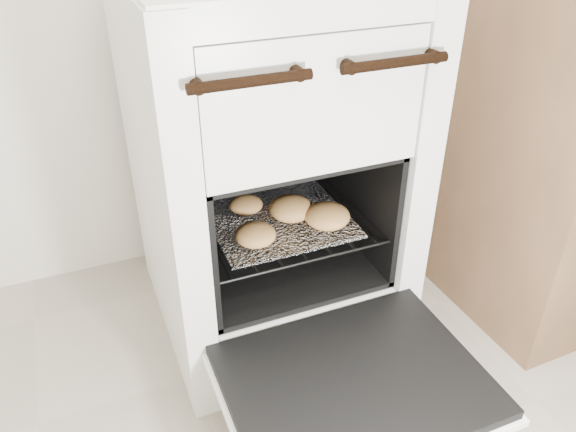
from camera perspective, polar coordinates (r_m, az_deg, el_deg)
name	(u,v)px	position (r m, az deg, el deg)	size (l,w,h in m)	color
stove	(266,171)	(1.27, -2.24, 4.56)	(0.53, 0.60, 0.82)	silver
oven_door	(354,383)	(1.08, 6.75, -16.51)	(0.48, 0.37, 0.03)	black
oven_rack	(276,218)	(1.27, -1.22, -0.23)	(0.39, 0.37, 0.01)	black
foil_sheet	(279,220)	(1.25, -0.93, -0.42)	(0.30, 0.27, 0.01)	white
baked_rolls	(289,215)	(1.22, 0.13, 0.06)	(0.27, 0.23, 0.05)	#E1A75A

